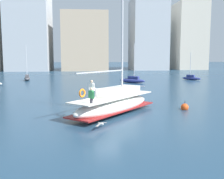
{
  "coord_description": "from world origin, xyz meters",
  "views": [
    {
      "loc": [
        -0.97,
        -19.9,
        4.8
      ],
      "look_at": [
        1.11,
        3.89,
        1.8
      ],
      "focal_mm": 42.61,
      "sensor_mm": 36.0,
      "label": 1
    }
  ],
  "objects_px": {
    "main_sailboat": "(115,103)",
    "moored_catamaran": "(191,78)",
    "moored_cutter_right": "(27,78)",
    "seagull": "(101,124)",
    "mooring_buoy": "(185,107)",
    "moored_sloop_far": "(132,80)"
  },
  "relations": [
    {
      "from": "moored_sloop_far",
      "to": "moored_catamaran",
      "type": "height_order",
      "value": "moored_sloop_far"
    },
    {
      "from": "moored_catamaran",
      "to": "seagull",
      "type": "distance_m",
      "value": 40.42
    },
    {
      "from": "main_sailboat",
      "to": "mooring_buoy",
      "type": "distance_m",
      "value": 6.59
    },
    {
      "from": "moored_catamaran",
      "to": "mooring_buoy",
      "type": "height_order",
      "value": "moored_catamaran"
    },
    {
      "from": "main_sailboat",
      "to": "moored_sloop_far",
      "type": "relative_size",
      "value": 1.67
    },
    {
      "from": "moored_catamaran",
      "to": "seagull",
      "type": "xyz_separation_m",
      "value": [
        -19.99,
        -35.13,
        -0.1
      ]
    },
    {
      "from": "main_sailboat",
      "to": "mooring_buoy",
      "type": "xyz_separation_m",
      "value": [
        6.47,
        1.07,
        -0.69
      ]
    },
    {
      "from": "moored_sloop_far",
      "to": "seagull",
      "type": "xyz_separation_m",
      "value": [
        -7.07,
        -30.29,
        -0.18
      ]
    },
    {
      "from": "main_sailboat",
      "to": "mooring_buoy",
      "type": "bearing_deg",
      "value": 9.41
    },
    {
      "from": "main_sailboat",
      "to": "moored_cutter_right",
      "type": "distance_m",
      "value": 35.51
    },
    {
      "from": "moored_catamaran",
      "to": "seagull",
      "type": "relative_size",
      "value": 5.21
    },
    {
      "from": "moored_sloop_far",
      "to": "moored_catamaran",
      "type": "xyz_separation_m",
      "value": [
        12.92,
        4.84,
        -0.09
      ]
    },
    {
      "from": "moored_catamaran",
      "to": "moored_cutter_right",
      "type": "bearing_deg",
      "value": 176.54
    },
    {
      "from": "mooring_buoy",
      "to": "moored_sloop_far",
      "type": "bearing_deg",
      "value": 91.74
    },
    {
      "from": "moored_catamaran",
      "to": "mooring_buoy",
      "type": "relative_size",
      "value": 5.89
    },
    {
      "from": "moored_catamaran",
      "to": "moored_sloop_far",
      "type": "bearing_deg",
      "value": -159.46
    },
    {
      "from": "main_sailboat",
      "to": "moored_catamaran",
      "type": "xyz_separation_m",
      "value": [
        18.65,
        30.44,
        -0.45
      ]
    },
    {
      "from": "main_sailboat",
      "to": "moored_catamaran",
      "type": "height_order",
      "value": "main_sailboat"
    },
    {
      "from": "moored_sloop_far",
      "to": "moored_catamaran",
      "type": "relative_size",
      "value": 1.26
    },
    {
      "from": "moored_sloop_far",
      "to": "seagull",
      "type": "distance_m",
      "value": 31.1
    },
    {
      "from": "mooring_buoy",
      "to": "main_sailboat",
      "type": "bearing_deg",
      "value": -170.59
    },
    {
      "from": "main_sailboat",
      "to": "moored_sloop_far",
      "type": "distance_m",
      "value": 26.23
    }
  ]
}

